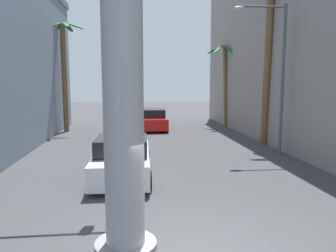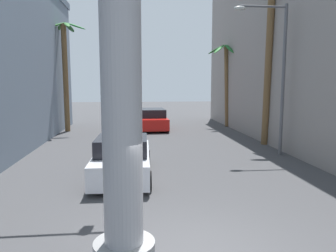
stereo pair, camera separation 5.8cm
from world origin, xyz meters
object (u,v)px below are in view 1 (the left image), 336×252
Objects in this scene: palm_tree_far_left at (64,67)px; traffic_light_mast at (15,56)px; car_far at (152,120)px; palm_tree_far_right at (225,75)px; car_lead at (123,159)px; street_lamp at (275,65)px; palm_tree_mid_right at (269,47)px.

traffic_light_mast is at bearing -84.22° from palm_tree_far_left.
car_far is 0.74× the size of palm_tree_far_right.
traffic_light_mast is 1.23× the size of car_lead.
palm_tree_far_right is (0.72, 10.83, -0.23)m from street_lamp.
palm_tree_mid_right reaches higher than palm_tree_far_right.
traffic_light_mast is at bearing -123.57° from palm_tree_far_right.
car_lead is at bearing -98.50° from car_far.
palm_tree_far_left is (-4.32, 12.14, 3.92)m from car_lead.
palm_tree_far_left is at bearing -174.33° from car_far.
palm_tree_far_right is at bearing 86.20° from street_lamp.
street_lamp reaches higher than car_lead.
palm_tree_mid_right reaches higher than car_lead.
car_lead is (2.85, 2.37, -3.55)m from traffic_light_mast.
traffic_light_mast is 5.13m from car_lead.
traffic_light_mast is at bearing -151.84° from street_lamp.
street_lamp reaches higher than palm_tree_far_right.
car_far is (1.91, 12.76, 0.03)m from car_lead.
palm_tree_far_right is (5.99, 1.07, 3.38)m from car_far.
street_lamp is at bearing -38.48° from palm_tree_far_left.
palm_tree_mid_right is at bearing 73.24° from street_lamp.
traffic_light_mast is 14.59m from palm_tree_far_left.
street_lamp is at bearing 22.68° from car_lead.
palm_tree_far_left reaches higher than palm_tree_far_right.
palm_tree_far_left is (-12.28, 6.55, -0.88)m from palm_tree_mid_right.
palm_tree_far_left is at bearing 151.90° from palm_tree_mid_right.
car_far is 0.52× the size of palm_tree_mid_right.
traffic_light_mast is (-10.03, -5.37, -0.09)m from street_lamp.
palm_tree_far_right reaches higher than car_far.
car_far is (-5.27, 9.76, -3.61)m from street_lamp.
street_lamp is 1.48× the size of car_far.
car_lead is at bearing -70.42° from palm_tree_far_left.
palm_tree_mid_right is at bearing 35.06° from car_lead.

